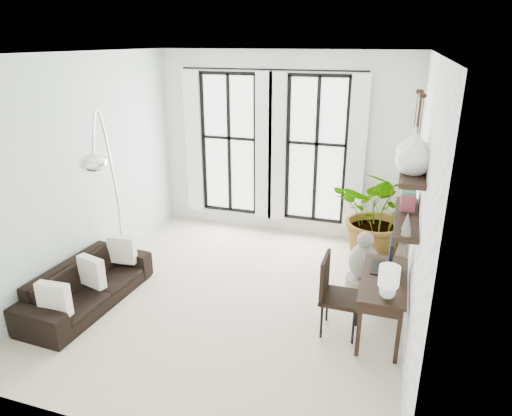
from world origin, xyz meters
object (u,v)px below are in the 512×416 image
at_px(desk, 384,283).
at_px(buddha, 363,264).
at_px(sofa, 87,285).
at_px(desk_chair, 334,290).
at_px(plant, 381,215).
at_px(arc_lamp, 103,154).

relative_size(desk, buddha, 1.45).
bearing_deg(sofa, buddha, -62.54).
height_order(sofa, buddha, buddha).
bearing_deg(desk, sofa, -172.12).
bearing_deg(desk, desk_chair, -168.53).
bearing_deg(plant, buddha, -98.65).
distance_m(arc_lamp, buddha, 3.85).
bearing_deg(plant, sofa, -144.76).
bearing_deg(sofa, plant, -52.19).
distance_m(desk, buddha, 1.17).
bearing_deg(arc_lamp, desk, -0.00).
bearing_deg(buddha, sofa, -155.11).
relative_size(plant, buddha, 1.84).
bearing_deg(desk_chair, sofa, -172.07).
relative_size(plant, arc_lamp, 0.61).
bearing_deg(arc_lamp, buddha, 17.90).
bearing_deg(plant, arc_lamp, -149.96).
xyz_separation_m(sofa, buddha, (3.44, 1.60, 0.07)).
distance_m(sofa, desk_chair, 3.23).
xyz_separation_m(sofa, plant, (3.58, 2.53, 0.49)).
bearing_deg(buddha, arc_lamp, -162.10).
bearing_deg(desk_chair, buddha, 79.00).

